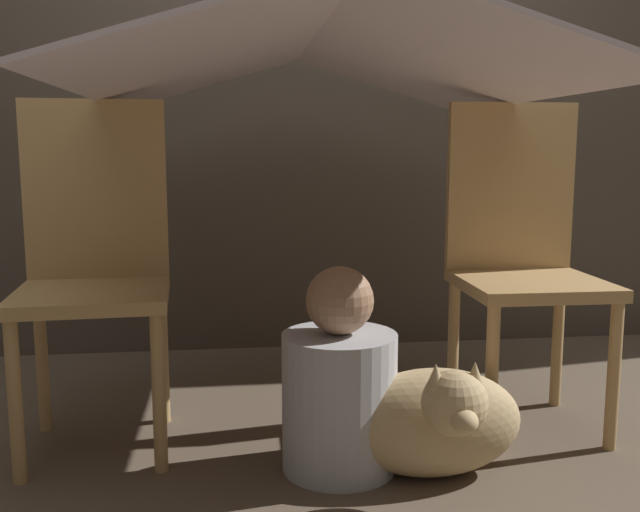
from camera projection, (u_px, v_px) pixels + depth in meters
ground_plane at (328, 464)px, 1.93m from camera, size 8.80×8.80×0.00m
wall_back at (289, 48)px, 2.91m from camera, size 7.00×0.05×2.50m
chair_left at (95, 259)px, 2.03m from camera, size 0.44×0.44×0.99m
chair_right at (521, 251)px, 2.18m from camera, size 0.41×0.41×0.99m
sheet_canopy at (320, 60)px, 1.94m from camera, size 1.27×1.42×0.20m
person_front at (339, 387)px, 1.88m from camera, size 0.30×0.30×0.55m
dog at (435, 420)px, 1.82m from camera, size 0.47×0.40×0.36m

